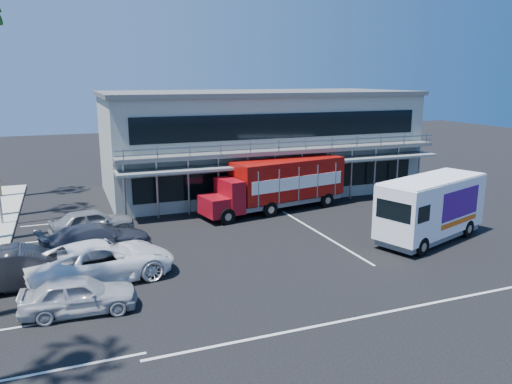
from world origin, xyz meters
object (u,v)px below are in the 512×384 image
object	(u,v)px
parked_car_b	(23,268)
red_truck	(279,183)
parked_car_a	(79,295)
white_van	(431,208)

from	to	relation	value
parked_car_b	red_truck	bearing A→B (deg)	-66.13
red_truck	parked_car_a	bearing A→B (deg)	-150.89
red_truck	parked_car_b	bearing A→B (deg)	-164.28
red_truck	parked_car_a	size ratio (longest dim) A/B	2.43
parked_car_b	parked_car_a	bearing A→B (deg)	-150.90
red_truck	parked_car_a	distance (m)	16.21
red_truck	parked_car_b	distance (m)	16.11
parked_car_b	white_van	bearing A→B (deg)	-95.98
white_van	parked_car_b	xyz separation A→B (m)	(-19.22, 1.13, -0.92)
white_van	parked_car_a	xyz separation A→B (m)	(-17.24, -2.07, -1.06)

